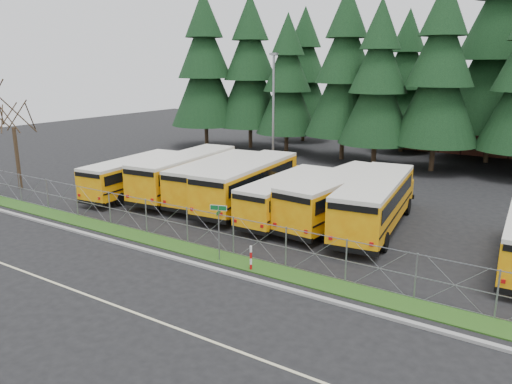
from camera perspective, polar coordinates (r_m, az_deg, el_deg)
ground at (r=25.49m, az=0.59°, el=-6.91°), size 120.00×120.00×0.00m
curb at (r=23.11m, az=-3.59°, el=-9.11°), size 50.00×0.25×0.12m
grass_verge at (r=24.17m, az=-1.60°, el=-8.07°), size 50.00×1.40×0.06m
road_lane_line at (r=19.82m, az=-12.29°, el=-13.83°), size 50.00×0.12×0.01m
chainlink_fence at (r=24.35m, az=-0.67°, el=-5.44°), size 44.00×0.10×2.00m
brick_building at (r=60.75m, az=26.68°, el=7.02°), size 22.00×10.00×6.00m
bus_0 at (r=37.25m, az=-13.46°, el=1.75°), size 3.38×10.38×2.67m
bus_1 at (r=36.30m, az=-7.75°, el=1.99°), size 3.86×11.82×3.04m
bus_2 at (r=34.83m, az=-4.24°, el=1.41°), size 3.79×11.16×2.87m
bus_3 at (r=33.12m, az=-0.60°, el=0.92°), size 3.75×11.84×3.05m
bus_4 at (r=30.69m, az=3.84°, el=-0.62°), size 2.50×10.06×2.63m
bus_5 at (r=30.15m, az=9.47°, el=-0.73°), size 3.58×11.50×2.97m
bus_6 at (r=29.28m, az=13.53°, el=-1.31°), size 4.27×11.94×3.06m
street_sign at (r=23.82m, az=-4.29°, el=-3.31°), size 0.81×0.53×2.81m
striped_bollard at (r=23.16m, az=-0.59°, el=-7.58°), size 0.11×0.11×1.20m
light_standard at (r=42.70m, az=2.00°, el=9.39°), size 0.70×0.35×10.14m
conifer_0 at (r=57.14m, az=-5.86°, el=13.67°), size 7.72×7.72×17.07m
conifer_1 at (r=56.29m, az=-0.66°, el=13.50°), size 7.52×7.52×16.63m
conifer_2 at (r=53.09m, az=3.60°, el=12.16°), size 6.47×6.47×14.32m
conifer_3 at (r=49.90m, az=10.14°, el=13.08°), size 7.46×7.46×16.50m
conifer_4 at (r=46.72m, az=13.77°, el=11.82°), size 6.73×6.73×14.88m
conifer_5 at (r=46.31m, az=20.21°, el=12.25°), size 7.40×7.40×16.36m
conifer_10 at (r=61.70m, az=5.54°, el=13.14°), size 7.14×7.14×15.79m
conifer_11 at (r=55.93m, az=16.71°, el=11.96°), size 6.69×6.69×14.79m
conifer_12 at (r=52.40m, az=25.99°, el=14.54°), size 9.61×9.61×21.24m
bare_tree_1 at (r=41.68m, az=-25.77°, el=4.85°), size 4.69×4.69×6.69m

